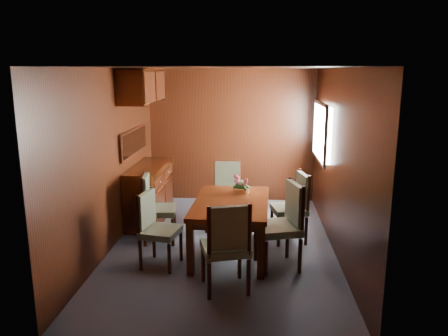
# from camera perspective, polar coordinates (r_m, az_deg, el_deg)

# --- Properties ---
(ground) EXTENTS (4.50, 4.50, 0.00)m
(ground) POSITION_cam_1_polar(r_m,az_deg,el_deg) (6.11, -0.16, -10.15)
(ground) COLOR #3E4555
(ground) RESTS_ON ground
(room_shell) EXTENTS (3.06, 4.52, 2.41)m
(room_shell) POSITION_cam_1_polar(r_m,az_deg,el_deg) (6.02, -0.93, 5.61)
(room_shell) COLOR black
(room_shell) RESTS_ON ground
(sideboard) EXTENTS (0.48, 1.40, 0.90)m
(sideboard) POSITION_cam_1_polar(r_m,az_deg,el_deg) (7.09, -9.70, -3.23)
(sideboard) COLOR black
(sideboard) RESTS_ON ground
(dining_table) EXTENTS (1.01, 1.56, 0.71)m
(dining_table) POSITION_cam_1_polar(r_m,az_deg,el_deg) (5.70, 0.96, -5.29)
(dining_table) COLOR black
(dining_table) RESTS_ON ground
(chair_left_near) EXTENTS (0.51, 0.52, 0.95)m
(chair_left_near) POSITION_cam_1_polar(r_m,az_deg,el_deg) (5.44, -9.01, -7.31)
(chair_left_near) COLOR black
(chair_left_near) RESTS_ON ground
(chair_left_far) EXTENTS (0.49, 0.51, 0.97)m
(chair_left_far) POSITION_cam_1_polar(r_m,az_deg,el_deg) (6.19, -9.11, -4.70)
(chair_left_far) COLOR black
(chair_left_far) RESTS_ON ground
(chair_right_near) EXTENTS (0.61, 0.62, 1.07)m
(chair_right_near) POSITION_cam_1_polar(r_m,az_deg,el_deg) (5.37, 7.90, -6.75)
(chair_right_near) COLOR black
(chair_right_near) RESTS_ON ground
(chair_right_far) EXTENTS (0.54, 0.55, 0.99)m
(chair_right_far) POSITION_cam_1_polar(r_m,az_deg,el_deg) (6.22, 9.18, -4.52)
(chair_right_far) COLOR black
(chair_right_far) RESTS_ON ground
(chair_head) EXTENTS (0.60, 0.58, 1.03)m
(chair_head) POSITION_cam_1_polar(r_m,az_deg,el_deg) (4.72, 0.35, -9.71)
(chair_head) COLOR black
(chair_head) RESTS_ON ground
(chair_foot) EXTENTS (0.47, 0.45, 0.94)m
(chair_foot) POSITION_cam_1_polar(r_m,az_deg,el_deg) (7.03, 0.45, -2.55)
(chair_foot) COLOR black
(chair_foot) RESTS_ON ground
(flower_centerpiece) EXTENTS (0.24, 0.24, 0.24)m
(flower_centerpiece) POSITION_cam_1_polar(r_m,az_deg,el_deg) (6.03, 2.28, -2.16)
(flower_centerpiece) COLOR #BA7339
(flower_centerpiece) RESTS_ON dining_table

